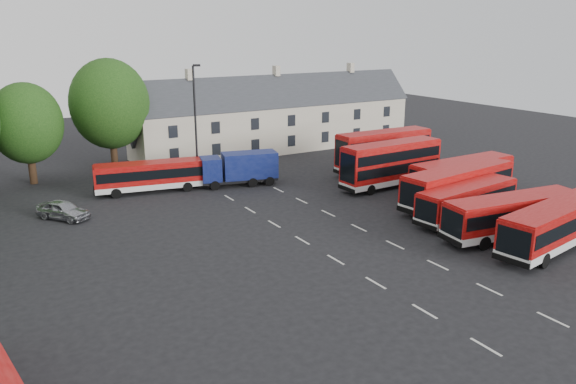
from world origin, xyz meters
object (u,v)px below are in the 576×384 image
at_px(box_truck, 240,167).
at_px(bus_dd_south, 391,162).
at_px(silver_car, 63,210).
at_px(bus_row_a, 556,223).
at_px(lamppost, 196,122).

bearing_deg(box_truck, bus_dd_south, -19.20).
distance_m(bus_dd_south, silver_car, 28.66).
height_order(bus_dd_south, box_truck, bus_dd_south).
xyz_separation_m(bus_row_a, box_truck, (-10.88, 25.28, -0.11)).
distance_m(bus_row_a, bus_dd_south, 17.56).
relative_size(silver_car, lamppost, 0.39).
xyz_separation_m(silver_car, lamppost, (12.86, 4.01, 5.24)).
relative_size(bus_dd_south, silver_car, 2.39).
xyz_separation_m(bus_row_a, silver_car, (-27.09, 23.49, -1.11)).
xyz_separation_m(bus_dd_south, silver_car, (-27.98, 5.96, -1.67)).
bearing_deg(silver_car, bus_row_a, -77.37).
xyz_separation_m(bus_dd_south, lamppost, (-15.12, 9.97, 3.57)).
distance_m(bus_dd_south, box_truck, 14.11).
height_order(bus_row_a, lamppost, lamppost).
distance_m(bus_row_a, box_truck, 27.52).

